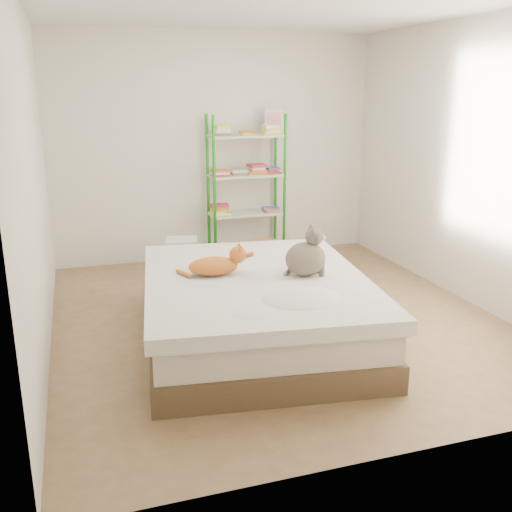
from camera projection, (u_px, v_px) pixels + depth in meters
name	position (u px, v px, depth m)	size (l,w,h in m)	color
room	(277.00, 172.00, 4.73)	(3.81, 4.21, 2.61)	#8E7B51
bed	(256.00, 309.00, 4.55)	(1.97, 2.34, 0.54)	#4E3B2B
orange_cat	(213.00, 264.00, 4.48)	(0.46, 0.25, 0.19)	#D56229
grey_cat	(306.00, 252.00, 4.45)	(0.29, 0.34, 0.39)	#695E4A
shelf_unit	(247.00, 186.00, 6.66)	(0.90, 0.36, 1.74)	#1F8C1E
cardboard_box	(258.00, 257.00, 6.32)	(0.52, 0.51, 0.39)	#9B6643
white_bin	(182.00, 256.00, 6.26)	(0.40, 0.37, 0.39)	white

